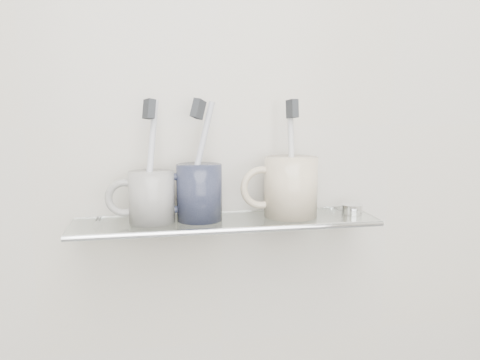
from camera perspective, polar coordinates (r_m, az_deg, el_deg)
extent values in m
plane|color=beige|center=(0.82, -2.39, 6.51)|extent=(2.50, 0.00, 2.50)
cube|color=silver|center=(0.78, -1.67, -5.09)|extent=(0.50, 0.12, 0.01)
cylinder|color=silver|center=(0.72, -0.99, -6.16)|extent=(0.50, 0.01, 0.01)
cylinder|color=silver|center=(0.82, -16.84, -5.48)|extent=(0.02, 0.03, 0.02)
cylinder|color=silver|center=(0.88, 11.53, -4.34)|extent=(0.02, 0.03, 0.02)
cylinder|color=silver|center=(0.76, -10.71, -2.04)|extent=(0.08, 0.08, 0.08)
torus|color=silver|center=(0.77, -13.91, -2.13)|extent=(0.06, 0.01, 0.06)
cylinder|color=silver|center=(0.76, -10.84, 2.42)|extent=(0.03, 0.04, 0.19)
cube|color=#292C30|center=(0.75, -11.03, 8.49)|extent=(0.02, 0.03, 0.03)
cylinder|color=black|center=(0.77, -4.98, -1.51)|extent=(0.09, 0.09, 0.09)
torus|color=black|center=(0.76, -8.21, -1.61)|extent=(0.07, 0.01, 0.07)
cylinder|color=#B3B5C6|center=(0.76, -5.04, 2.58)|extent=(0.06, 0.04, 0.19)
cube|color=#292C30|center=(0.75, -5.12, 8.63)|extent=(0.03, 0.03, 0.04)
cylinder|color=beige|center=(0.80, 6.22, -0.82)|extent=(0.10, 0.10, 0.10)
torus|color=beige|center=(0.78, 2.65, -0.94)|extent=(0.07, 0.01, 0.07)
cylinder|color=silver|center=(0.79, 6.28, 2.80)|extent=(0.02, 0.03, 0.19)
cube|color=#292C30|center=(0.78, 6.39, 8.62)|extent=(0.02, 0.03, 0.03)
cylinder|color=silver|center=(0.84, 13.46, -3.42)|extent=(0.04, 0.04, 0.02)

